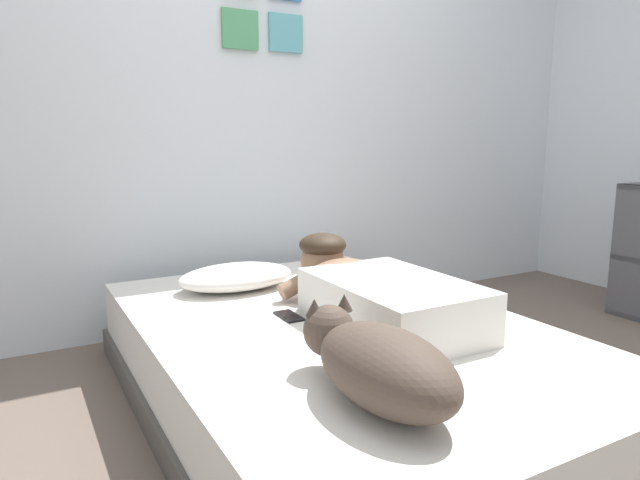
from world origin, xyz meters
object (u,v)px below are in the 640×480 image
(cell_phone, at_px, (289,316))
(person_lying, at_px, (370,291))
(coffee_cup, at_px, (318,289))
(bed, at_px, (337,367))
(pillow, at_px, (236,277))
(dog, at_px, (378,363))

(cell_phone, bearing_deg, person_lying, -31.92)
(person_lying, distance_m, coffee_cup, 0.34)
(bed, xyz_separation_m, person_lying, (0.13, -0.01, 0.28))
(person_lying, xyz_separation_m, coffee_cup, (-0.04, 0.34, -0.07))
(pillow, bearing_deg, dog, -93.67)
(bed, bearing_deg, dog, -111.51)
(pillow, relative_size, dog, 0.90)
(pillow, height_order, cell_phone, pillow)
(bed, height_order, cell_phone, cell_phone)
(bed, xyz_separation_m, dog, (-0.23, -0.58, 0.27))
(pillow, bearing_deg, person_lying, -66.11)
(bed, distance_m, person_lying, 0.31)
(coffee_cup, bearing_deg, cell_phone, -141.88)
(person_lying, distance_m, cell_phone, 0.32)
(person_lying, relative_size, coffee_cup, 7.36)
(bed, distance_m, coffee_cup, 0.40)
(cell_phone, bearing_deg, pillow, 93.05)
(dog, xyz_separation_m, cell_phone, (0.10, 0.72, -0.10))
(person_lying, height_order, dog, person_lying)
(pillow, bearing_deg, coffee_cup, -50.83)
(dog, height_order, cell_phone, dog)
(bed, height_order, person_lying, person_lying)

